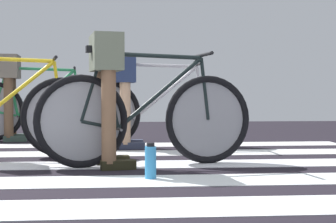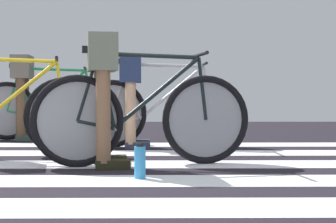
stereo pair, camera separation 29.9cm
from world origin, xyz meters
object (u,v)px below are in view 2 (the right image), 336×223
Objects in this scene: cyclist_3_of_4 at (131,88)px; cyclist_4_of_4 at (23,85)px; cyclist_1_of_4 at (103,82)px; water_bottle at (140,162)px; bicycle_4_of_4 at (49,108)px; bicycle_1_of_4 at (143,117)px; bicycle_2_of_4 at (5,114)px; bicycle_3_of_4 at (161,111)px.

cyclist_3_of_4 is 1.65m from cyclist_4_of_4.
water_bottle is (0.31, -0.56, -0.55)m from cyclist_1_of_4.
bicycle_1_of_4 is at bearing -66.60° from bicycle_4_of_4.
bicycle_4_of_4 is 0.42m from cyclist_4_of_4.
cyclist_3_of_4 is at bearing 26.24° from bicycle_2_of_4.
cyclist_1_of_4 is 1.06× the size of cyclist_3_of_4.
bicycle_4_of_4 is 1.68× the size of cyclist_4_of_4.
water_bottle is at bearing -87.20° from cyclist_3_of_4.
water_bottle is at bearing -71.00° from cyclist_1_of_4.
bicycle_3_of_4 is at bearing 74.15° from bicycle_1_of_4.
bicycle_3_of_4 and bicycle_4_of_4 have the same top height.
cyclist_3_of_4 is 3.99× the size of water_bottle.
bicycle_2_of_4 is (-0.94, 0.57, -0.28)m from cyclist_1_of_4.
bicycle_2_of_4 is at bearing -95.28° from bicycle_4_of_4.
cyclist_4_of_4 reaches higher than cyclist_3_of_4.
bicycle_1_of_4 and bicycle_3_of_4 have the same top height.
water_bottle is (-0.13, -1.97, -0.27)m from bicycle_3_of_4.
bicycle_1_of_4 is at bearing -34.03° from bicycle_2_of_4.
bicycle_3_of_4 is at bearing 0.00° from cyclist_3_of_4.
cyclist_1_of_4 reaches higher than cyclist_3_of_4.
cyclist_3_of_4 is at bearing 74.50° from cyclist_1_of_4.
cyclist_4_of_4 is at bearing 118.81° from water_bottle.
cyclist_1_of_4 is at bearing -180.00° from bicycle_1_of_4.
water_bottle is (1.25, -1.13, -0.27)m from bicycle_2_of_4.
cyclist_4_of_4 is (-1.25, 2.29, 0.01)m from cyclist_1_of_4.
cyclist_4_of_4 is 3.30m from water_bottle.
bicycle_1_of_4 is at bearing 90.64° from water_bottle.
bicycle_4_of_4 is at bearing 102.05° from cyclist_1_of_4.
bicycle_1_of_4 reaches higher than water_bottle.
cyclist_3_of_4 is at bearing -38.23° from cyclist_4_of_4.
bicycle_3_of_4 is 2.00m from water_bottle.
bicycle_4_of_4 is at bearing 78.62° from bicycle_2_of_4.
cyclist_4_of_4 reaches higher than bicycle_2_of_4.
bicycle_2_of_4 is 1.62m from bicycle_3_of_4.
bicycle_1_of_4 is at bearing -85.09° from cyclist_3_of_4.
cyclist_3_of_4 reaches higher than bicycle_4_of_4.
cyclist_3_of_4 reaches higher than bicycle_1_of_4.
bicycle_1_of_4 is 0.99× the size of bicycle_3_of_4.
cyclist_3_of_4 is (1.07, 0.83, 0.24)m from bicycle_2_of_4.
cyclist_1_of_4 is 0.59× the size of bicycle_3_of_4.
bicycle_2_of_4 is at bearing 137.93° from water_bottle.
bicycle_4_of_4 is at bearing 0.00° from cyclist_4_of_4.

